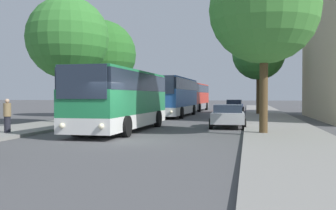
{
  "coord_description": "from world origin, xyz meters",
  "views": [
    {
      "loc": [
        5.17,
        -15.77,
        1.92
      ],
      "look_at": [
        -0.23,
        10.88,
        1.28
      ],
      "focal_mm": 42.0,
      "sensor_mm": 36.0,
      "label": 1
    }
  ],
  "objects_px": {
    "parked_car_right_far": "(234,106)",
    "bus_rear": "(193,97)",
    "tree_right_mid": "(259,54)",
    "bus_front": "(122,99)",
    "tree_left_far": "(68,38)",
    "parked_car_right_near": "(228,115)",
    "tree_left_near": "(102,55)",
    "tree_right_near": "(264,9)",
    "pedestrian_waiting_far": "(7,116)",
    "bus_middle": "(175,96)"
  },
  "relations": [
    {
      "from": "tree_right_near",
      "to": "tree_right_mid",
      "type": "bearing_deg",
      "value": 89.19
    },
    {
      "from": "parked_car_right_far",
      "to": "bus_rear",
      "type": "bearing_deg",
      "value": -25.49
    },
    {
      "from": "parked_car_right_far",
      "to": "tree_left_near",
      "type": "bearing_deg",
      "value": 48.87
    },
    {
      "from": "parked_car_right_near",
      "to": "bus_front",
      "type": "bearing_deg",
      "value": 30.28
    },
    {
      "from": "parked_car_right_near",
      "to": "parked_car_right_far",
      "type": "xyz_separation_m",
      "value": [
        -0.38,
        23.18,
        0.03
      ]
    },
    {
      "from": "parked_car_right_near",
      "to": "parked_car_right_far",
      "type": "distance_m",
      "value": 23.19
    },
    {
      "from": "tree_right_mid",
      "to": "bus_front",
      "type": "bearing_deg",
      "value": -111.87
    },
    {
      "from": "tree_right_near",
      "to": "bus_rear",
      "type": "bearing_deg",
      "value": 103.9
    },
    {
      "from": "bus_front",
      "to": "tree_right_mid",
      "type": "xyz_separation_m",
      "value": [
        7.78,
        19.38,
        4.34
      ]
    },
    {
      "from": "bus_front",
      "to": "tree_right_near",
      "type": "distance_m",
      "value": 8.73
    },
    {
      "from": "tree_left_far",
      "to": "parked_car_right_far",
      "type": "bearing_deg",
      "value": 66.09
    },
    {
      "from": "tree_left_near",
      "to": "tree_right_mid",
      "type": "distance_m",
      "value": 15.3
    },
    {
      "from": "parked_car_right_near",
      "to": "parked_car_right_far",
      "type": "height_order",
      "value": "parked_car_right_far"
    },
    {
      "from": "parked_car_right_near",
      "to": "tree_right_mid",
      "type": "distance_m",
      "value": 16.91
    },
    {
      "from": "bus_rear",
      "to": "tree_right_mid",
      "type": "distance_m",
      "value": 13.44
    },
    {
      "from": "parked_car_right_far",
      "to": "tree_left_far",
      "type": "xyz_separation_m",
      "value": [
        -10.17,
        -22.95,
        4.98
      ]
    },
    {
      "from": "bus_front",
      "to": "bus_rear",
      "type": "xyz_separation_m",
      "value": [
        -0.08,
        29.42,
        0.09
      ]
    },
    {
      "from": "tree_left_near",
      "to": "tree_left_far",
      "type": "height_order",
      "value": "tree_left_near"
    },
    {
      "from": "bus_front",
      "to": "parked_car_right_near",
      "type": "relative_size",
      "value": 2.53
    },
    {
      "from": "parked_car_right_far",
      "to": "pedestrian_waiting_far",
      "type": "relative_size",
      "value": 2.74
    },
    {
      "from": "parked_car_right_far",
      "to": "parked_car_right_near",
      "type": "bearing_deg",
      "value": 92.8
    },
    {
      "from": "parked_car_right_far",
      "to": "tree_left_far",
      "type": "bearing_deg",
      "value": 67.97
    },
    {
      "from": "pedestrian_waiting_far",
      "to": "parked_car_right_near",
      "type": "bearing_deg",
      "value": -96.71
    },
    {
      "from": "tree_left_near",
      "to": "tree_right_near",
      "type": "relative_size",
      "value": 1.02
    },
    {
      "from": "pedestrian_waiting_far",
      "to": "bus_front",
      "type": "bearing_deg",
      "value": -93.97
    },
    {
      "from": "parked_car_right_far",
      "to": "tree_left_near",
      "type": "relative_size",
      "value": 0.51
    },
    {
      "from": "bus_front",
      "to": "parked_car_right_far",
      "type": "bearing_deg",
      "value": 79.59
    },
    {
      "from": "bus_rear",
      "to": "pedestrian_waiting_far",
      "type": "height_order",
      "value": "bus_rear"
    },
    {
      "from": "tree_left_far",
      "to": "tree_left_near",
      "type": "bearing_deg",
      "value": 98.74
    },
    {
      "from": "bus_rear",
      "to": "tree_left_near",
      "type": "xyz_separation_m",
      "value": [
        -6.48,
        -15.34,
        3.92
      ]
    },
    {
      "from": "tree_left_far",
      "to": "tree_right_near",
      "type": "height_order",
      "value": "tree_right_near"
    },
    {
      "from": "tree_right_mid",
      "to": "pedestrian_waiting_far",
      "type": "bearing_deg",
      "value": -118.45
    },
    {
      "from": "parked_car_right_far",
      "to": "tree_left_near",
      "type": "xyz_separation_m",
      "value": [
        -11.76,
        -12.61,
        4.99
      ]
    },
    {
      "from": "bus_front",
      "to": "tree_right_mid",
      "type": "height_order",
      "value": "tree_right_mid"
    },
    {
      "from": "bus_rear",
      "to": "tree_right_near",
      "type": "xyz_separation_m",
      "value": [
        7.57,
        -30.59,
        4.25
      ]
    },
    {
      "from": "parked_car_right_far",
      "to": "tree_right_mid",
      "type": "distance_m",
      "value": 9.39
    },
    {
      "from": "tree_left_far",
      "to": "bus_rear",
      "type": "bearing_deg",
      "value": 79.21
    },
    {
      "from": "bus_front",
      "to": "bus_middle",
      "type": "bearing_deg",
      "value": 90.37
    },
    {
      "from": "pedestrian_waiting_far",
      "to": "tree_right_mid",
      "type": "xyz_separation_m",
      "value": [
        12.42,
        22.92,
        5.11
      ]
    },
    {
      "from": "bus_middle",
      "to": "tree_right_mid",
      "type": "relative_size",
      "value": 1.41
    },
    {
      "from": "parked_car_right_near",
      "to": "tree_right_mid",
      "type": "height_order",
      "value": "tree_right_mid"
    },
    {
      "from": "parked_car_right_far",
      "to": "tree_left_far",
      "type": "relative_size",
      "value": 0.54
    },
    {
      "from": "bus_middle",
      "to": "parked_car_right_near",
      "type": "distance_m",
      "value": 13.37
    },
    {
      "from": "parked_car_right_near",
      "to": "tree_left_near",
      "type": "height_order",
      "value": "tree_left_near"
    },
    {
      "from": "tree_left_near",
      "to": "tree_right_near",
      "type": "distance_m",
      "value": 20.74
    },
    {
      "from": "bus_rear",
      "to": "bus_front",
      "type": "bearing_deg",
      "value": -88.13
    },
    {
      "from": "parked_car_right_far",
      "to": "tree_right_mid",
      "type": "relative_size",
      "value": 0.52
    },
    {
      "from": "tree_right_near",
      "to": "tree_left_near",
      "type": "bearing_deg",
      "value": 132.67
    },
    {
      "from": "bus_rear",
      "to": "pedestrian_waiting_far",
      "type": "bearing_deg",
      "value": -96.16
    },
    {
      "from": "bus_front",
      "to": "pedestrian_waiting_far",
      "type": "xyz_separation_m",
      "value": [
        -4.64,
        -3.53,
        -0.78
      ]
    }
  ]
}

